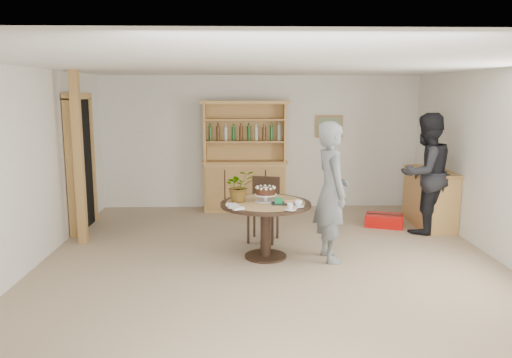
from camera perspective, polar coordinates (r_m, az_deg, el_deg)
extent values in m
plane|color=tan|center=(6.35, 1.79, -10.28)|extent=(7.00, 7.00, 0.00)
cube|color=white|center=(9.51, 0.52, 4.22)|extent=(6.00, 0.04, 2.50)
cube|color=white|center=(2.65, 6.69, -10.96)|extent=(6.00, 0.04, 2.50)
cube|color=white|center=(6.57, -25.26, 0.71)|extent=(0.04, 7.00, 2.50)
cube|color=white|center=(5.97, 1.92, 12.86)|extent=(6.00, 7.00, 0.04)
cube|color=tan|center=(9.59, 8.36, 5.97)|extent=(0.52, 0.03, 0.42)
cube|color=#59724C|center=(9.57, 8.38, 5.96)|extent=(0.44, 0.02, 0.34)
cube|color=black|center=(8.43, -19.44, 1.56)|extent=(0.10, 0.90, 2.10)
cube|color=tan|center=(7.96, -20.38, 1.03)|extent=(0.12, 0.10, 2.10)
cube|color=tan|center=(8.90, -18.36, 2.03)|extent=(0.12, 0.10, 2.10)
cube|color=tan|center=(8.35, -19.74, 8.91)|extent=(0.12, 1.10, 0.10)
cube|color=tan|center=(7.58, -19.61, 2.19)|extent=(0.12, 0.12, 2.50)
cube|color=tan|center=(9.36, -1.26, -0.82)|extent=(1.50, 0.50, 0.90)
cube|color=tan|center=(9.28, -1.27, 2.03)|extent=(1.56, 0.54, 0.04)
cube|color=tan|center=(9.32, -1.29, 5.47)|extent=(1.50, 0.04, 1.06)
cube|color=tan|center=(9.19, -5.86, 5.36)|extent=(0.04, 0.34, 1.06)
cube|color=tan|center=(9.21, 3.29, 5.40)|extent=(0.04, 0.34, 1.06)
cube|color=tan|center=(9.19, -1.28, 4.34)|extent=(1.44, 0.32, 0.03)
cube|color=tan|center=(9.16, -1.29, 6.83)|extent=(1.44, 0.32, 0.03)
cube|color=tan|center=(9.14, -1.29, 8.77)|extent=(1.62, 0.40, 0.06)
cylinder|color=#194C1E|center=(9.18, -4.79, 5.27)|extent=(0.07, 0.07, 0.28)
cylinder|color=#4C2D14|center=(9.18, -3.79, 5.28)|extent=(0.07, 0.07, 0.28)
cylinder|color=#B2BFB2|center=(9.17, -2.79, 5.29)|extent=(0.07, 0.07, 0.28)
cylinder|color=#194C1E|center=(9.17, -1.78, 5.30)|extent=(0.07, 0.07, 0.28)
cylinder|color=#4C2D14|center=(9.17, -0.78, 5.30)|extent=(0.07, 0.07, 0.28)
cylinder|color=#B2BFB2|center=(9.18, 0.22, 5.30)|extent=(0.07, 0.07, 0.28)
cylinder|color=#194C1E|center=(9.18, 1.23, 5.31)|extent=(0.07, 0.07, 0.28)
cylinder|color=#4C2D14|center=(9.19, 2.23, 5.31)|extent=(0.07, 0.07, 0.28)
cube|color=tan|center=(8.72, 19.24, -2.18)|extent=(0.50, 1.20, 0.90)
cube|color=tan|center=(8.64, 19.42, 0.87)|extent=(0.54, 1.26, 0.04)
cylinder|color=black|center=(6.60, 1.12, -2.90)|extent=(1.20, 1.20, 0.04)
cylinder|color=black|center=(6.69, 1.11, -5.99)|extent=(0.14, 0.14, 0.70)
cylinder|color=black|center=(6.79, 1.10, -8.79)|extent=(0.56, 0.56, 0.03)
cylinder|color=tan|center=(6.59, 1.12, -2.69)|extent=(1.04, 1.04, 0.01)
cube|color=black|center=(7.39, 0.82, -3.73)|extent=(0.52, 0.52, 0.04)
cube|color=black|center=(7.52, 1.15, -1.54)|extent=(0.41, 0.14, 0.46)
cube|color=black|center=(7.48, 1.16, 0.11)|extent=(0.42, 0.15, 0.05)
cube|color=black|center=(7.32, -0.89, -5.72)|extent=(0.04, 0.04, 0.44)
cube|color=black|center=(7.24, 1.88, -5.90)|extent=(0.04, 0.03, 0.44)
cube|color=black|center=(7.66, -0.19, -5.02)|extent=(0.04, 0.04, 0.44)
cube|color=black|center=(7.58, 2.46, -5.18)|extent=(0.04, 0.04, 0.44)
cylinder|color=white|center=(6.64, 1.10, -2.51)|extent=(0.28, 0.28, 0.01)
cylinder|color=white|center=(6.63, 1.10, -2.17)|extent=(0.05, 0.05, 0.08)
cylinder|color=white|center=(6.62, 1.10, -1.79)|extent=(0.30, 0.30, 0.01)
cylinder|color=#412212|center=(6.61, 1.10, -1.37)|extent=(0.26, 0.26, 0.09)
cylinder|color=white|center=(6.60, 1.10, -0.97)|extent=(0.08, 0.08, 0.01)
sphere|color=white|center=(6.61, 2.14, -0.98)|extent=(0.04, 0.04, 0.04)
sphere|color=white|center=(6.67, 1.97, -0.88)|extent=(0.04, 0.04, 0.04)
sphere|color=white|center=(6.71, 1.57, -0.81)|extent=(0.04, 0.04, 0.04)
sphere|color=white|center=(6.72, 1.05, -0.79)|extent=(0.04, 0.04, 0.04)
sphere|color=white|center=(6.70, 0.55, -0.82)|extent=(0.04, 0.04, 0.04)
sphere|color=white|center=(6.66, 0.18, -0.89)|extent=(0.04, 0.04, 0.04)
sphere|color=white|center=(6.60, 0.06, -0.99)|extent=(0.04, 0.04, 0.04)
sphere|color=white|center=(6.54, 0.22, -1.09)|extent=(0.04, 0.04, 0.04)
sphere|color=white|center=(6.50, 0.62, -1.16)|extent=(0.04, 0.04, 0.04)
sphere|color=white|center=(6.48, 1.16, -1.18)|extent=(0.04, 0.04, 0.04)
sphere|color=white|center=(6.50, 1.68, -1.15)|extent=(0.04, 0.04, 0.04)
sphere|color=white|center=(6.55, 2.04, -1.08)|extent=(0.04, 0.04, 0.04)
imported|color=#3F7233|center=(6.59, -1.94, -0.79)|extent=(0.47, 0.44, 0.42)
cube|color=black|center=(6.49, 3.12, -2.81)|extent=(0.30, 0.20, 0.01)
cube|color=#0D7C39|center=(6.47, 2.59, -2.52)|extent=(0.10, 0.10, 0.06)
cube|color=#0D7C39|center=(6.47, 2.59, -2.22)|extent=(0.11, 0.02, 0.01)
cylinder|color=white|center=(6.35, 4.86, -3.13)|extent=(0.15, 0.15, 0.01)
imported|color=white|center=(6.34, 4.87, -2.75)|extent=(0.10, 0.10, 0.08)
cylinder|color=white|center=(6.17, 3.93, -3.49)|extent=(0.15, 0.15, 0.01)
imported|color=white|center=(6.16, 3.94, -3.12)|extent=(0.08, 0.08, 0.07)
cube|color=white|center=(6.38, -2.83, -2.93)|extent=(0.14, 0.08, 0.03)
cube|color=white|center=(6.27, -2.58, -3.17)|extent=(0.16, 0.11, 0.03)
cube|color=white|center=(6.17, -2.03, -3.38)|extent=(0.16, 0.14, 0.03)
imported|color=slate|center=(6.56, 8.61, -1.44)|extent=(0.52, 0.72, 1.83)
imported|color=black|center=(8.19, 18.83, 0.59)|extent=(1.13, 1.03, 1.88)
cube|color=red|center=(8.54, 14.45, -4.59)|extent=(0.70, 0.58, 0.20)
cube|color=black|center=(8.51, 14.48, -3.91)|extent=(0.54, 0.22, 0.01)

